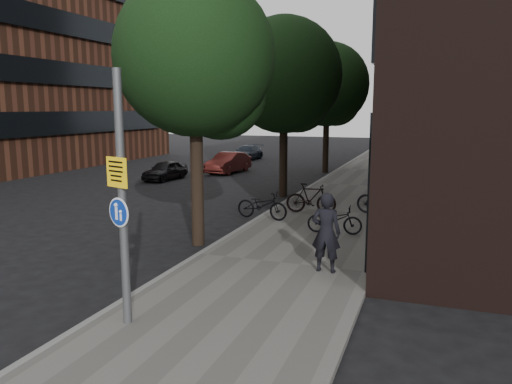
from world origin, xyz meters
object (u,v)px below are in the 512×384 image
at_px(signpost, 122,199).
at_px(parked_bike_facade_near, 335,219).
at_px(parked_car_near, 165,170).
at_px(pedestrian, 326,232).

xyz_separation_m(signpost, parked_bike_facade_near, (2.24, 7.61, -1.80)).
height_order(signpost, parked_car_near, signpost).
xyz_separation_m(parked_bike_facade_near, parked_car_near, (-11.13, 9.14, -0.03)).
distance_m(signpost, parked_bike_facade_near, 8.13).
bearing_deg(parked_bike_facade_near, signpost, 159.49).
distance_m(signpost, parked_car_near, 19.05).
xyz_separation_m(signpost, parked_car_near, (-8.89, 16.74, -1.83)).
bearing_deg(signpost, pedestrian, 73.78).
bearing_deg(pedestrian, parked_car_near, -47.25).
bearing_deg(signpost, parked_car_near, 136.22).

